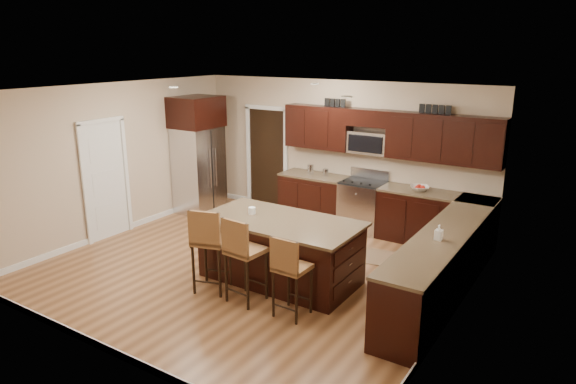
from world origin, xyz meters
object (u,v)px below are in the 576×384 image
Objects in this scene: stool_mid at (242,251)px; stool_right at (289,268)px; range at (363,205)px; refrigerator at (198,154)px; island at (281,252)px; stool_left at (209,241)px.

stool_mid is 1.10× the size of stool_right.
refrigerator is (-3.30, -0.76, 0.74)m from range.
stool_mid is 0.73m from stool_right.
stool_left is (-0.60, -0.85, 0.32)m from island.
stool_mid is at bearing -92.43° from island.
stool_mid is 4.17m from refrigerator.
range is at bearing 87.58° from island.
island is 1.90× the size of stool_left.
stool_mid is at bearing -40.20° from refrigerator.
refrigerator is (-3.89, 2.67, 0.54)m from stool_right.
stool_right is at bearing -16.22° from stool_left.
stool_mid is at bearing -92.31° from range.
refrigerator is at bearing 146.71° from stool_right.
range is 3.44m from stool_mid.
stool_left is at bearing -101.60° from range.
refrigerator reaches higher than stool_mid.
stool_left is at bearing -178.62° from stool_right.
stool_left is at bearing -175.59° from stool_mid.
island is (-0.10, -2.58, -0.04)m from range.
range reaches higher than island.
stool_mid reaches higher than range.
stool_right reaches higher than island.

